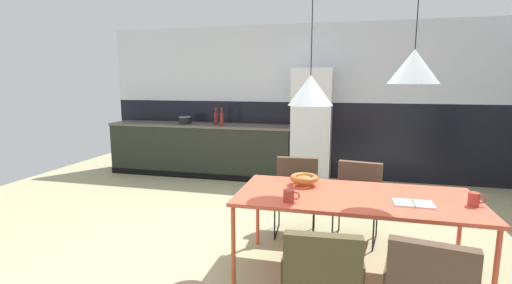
% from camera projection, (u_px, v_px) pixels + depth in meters
% --- Properties ---
extents(ground_plane, '(9.19, 9.19, 0.00)m').
position_uv_depth(ground_plane, '(260.00, 259.00, 3.44)').
color(ground_plane, tan).
extents(back_wall_splashback_dark, '(7.07, 0.12, 1.30)m').
position_uv_depth(back_wall_splashback_dark, '(302.00, 139.00, 6.41)').
color(back_wall_splashback_dark, black).
rests_on(back_wall_splashback_dark, ground).
extents(back_wall_panel_upper, '(7.07, 0.12, 1.30)m').
position_uv_depth(back_wall_panel_upper, '(304.00, 64.00, 6.20)').
color(back_wall_panel_upper, silver).
rests_on(back_wall_panel_upper, back_wall_splashback_dark).
extents(kitchen_counter, '(3.27, 0.63, 0.91)m').
position_uv_depth(kitchen_counter, '(201.00, 149.00, 6.51)').
color(kitchen_counter, '#262A20').
rests_on(kitchen_counter, ground).
extents(refrigerator_column, '(0.62, 0.60, 1.86)m').
position_uv_depth(refrigerator_column, '(312.00, 126.00, 5.97)').
color(refrigerator_column, silver).
rests_on(refrigerator_column, ground).
extents(dining_table, '(1.94, 0.90, 0.72)m').
position_uv_depth(dining_table, '(355.00, 200.00, 3.03)').
color(dining_table, '#D95438').
rests_on(dining_table, ground).
extents(armchair_facing_counter, '(0.55, 0.54, 0.80)m').
position_uv_depth(armchair_facing_counter, '(358.00, 192.00, 3.85)').
color(armchair_facing_counter, brown).
rests_on(armchair_facing_counter, ground).
extents(armchair_head_of_table, '(0.51, 0.50, 0.77)m').
position_uv_depth(armchair_head_of_table, '(322.00, 268.00, 2.28)').
color(armchair_head_of_table, brown).
rests_on(armchair_head_of_table, ground).
extents(armchair_corner_seat, '(0.51, 0.50, 0.81)m').
position_uv_depth(armchair_corner_seat, '(296.00, 187.00, 4.01)').
color(armchair_corner_seat, brown).
rests_on(armchair_corner_seat, ground).
extents(armchair_near_window, '(0.56, 0.54, 0.79)m').
position_uv_depth(armchair_near_window, '(429.00, 284.00, 2.11)').
color(armchair_near_window, brown).
rests_on(armchair_near_window, ground).
extents(fruit_bowl, '(0.26, 0.26, 0.10)m').
position_uv_depth(fruit_bowl, '(304.00, 179.00, 3.31)').
color(fruit_bowl, '#B2662D').
rests_on(fruit_bowl, dining_table).
extents(open_book, '(0.29, 0.18, 0.02)m').
position_uv_depth(open_book, '(413.00, 203.00, 2.80)').
color(open_book, white).
rests_on(open_book, dining_table).
extents(mug_glass_clear, '(0.13, 0.09, 0.10)m').
position_uv_depth(mug_glass_clear, '(289.00, 196.00, 2.85)').
color(mug_glass_clear, '#B23D33').
rests_on(mug_glass_clear, dining_table).
extents(mug_wide_latte, '(0.13, 0.08, 0.10)m').
position_uv_depth(mug_wide_latte, '(474.00, 199.00, 2.76)').
color(mug_wide_latte, '#B23D33').
rests_on(mug_wide_latte, dining_table).
extents(cooking_pot, '(0.22, 0.22, 0.15)m').
position_uv_depth(cooking_pot, '(185.00, 120.00, 6.43)').
color(cooking_pot, black).
rests_on(cooking_pot, kitchen_counter).
extents(bottle_oil_tall, '(0.07, 0.07, 0.30)m').
position_uv_depth(bottle_oil_tall, '(216.00, 118.00, 6.26)').
color(bottle_oil_tall, maroon).
rests_on(bottle_oil_tall, kitchen_counter).
extents(bottle_spice_small, '(0.06, 0.06, 0.31)m').
position_uv_depth(bottle_spice_small, '(222.00, 119.00, 6.09)').
color(bottle_spice_small, maroon).
rests_on(bottle_spice_small, kitchen_counter).
extents(pendant_lamp_over_table_near, '(0.37, 0.37, 1.10)m').
position_uv_depth(pendant_lamp_over_table_near, '(311.00, 90.00, 3.00)').
color(pendant_lamp_over_table_near, black).
extents(pendant_lamp_over_table_far, '(0.38, 0.38, 0.92)m').
position_uv_depth(pendant_lamp_over_table_far, '(414.00, 67.00, 2.76)').
color(pendant_lamp_over_table_far, black).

